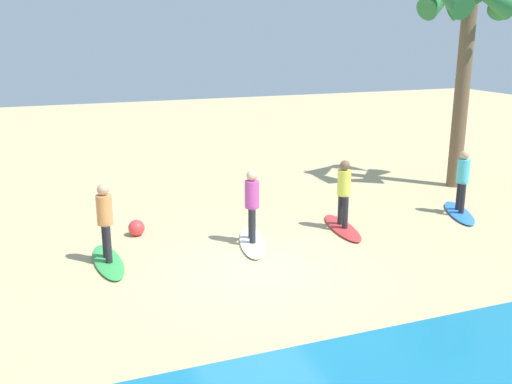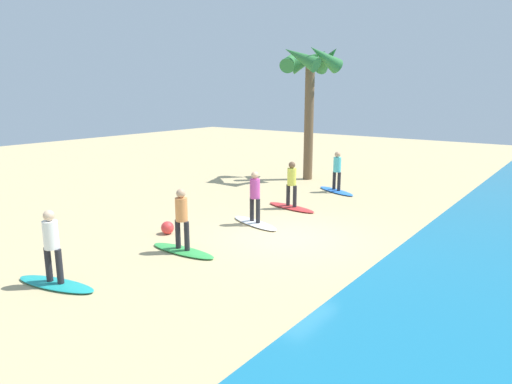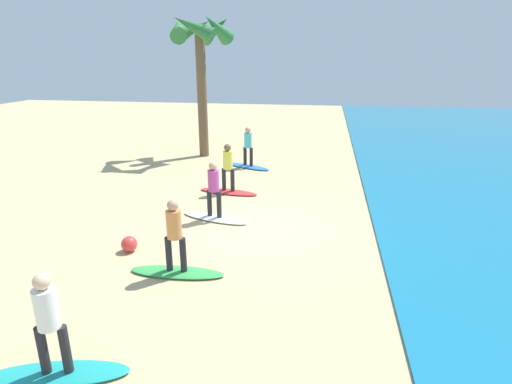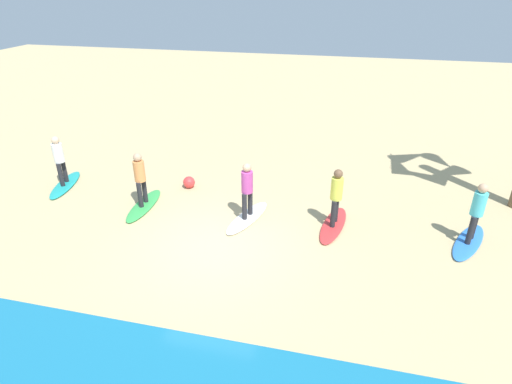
{
  "view_description": "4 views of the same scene",
  "coord_description": "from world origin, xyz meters",
  "views": [
    {
      "loc": [
        3.97,
        10.22,
        4.73
      ],
      "look_at": [
        -0.56,
        -1.61,
        1.2
      ],
      "focal_mm": 40.99,
      "sensor_mm": 36.0,
      "label": 1
    },
    {
      "loc": [
        10.87,
        6.93,
        4.21
      ],
      "look_at": [
        -0.85,
        -1.79,
        0.96
      ],
      "focal_mm": 32.05,
      "sensor_mm": 36.0,
      "label": 2
    },
    {
      "loc": [
        10.41,
        1.53,
        4.56
      ],
      "look_at": [
        -0.74,
        -0.35,
        0.8
      ],
      "focal_mm": 28.94,
      "sensor_mm": 36.0,
      "label": 3
    },
    {
      "loc": [
        -3.06,
        8.56,
        6.22
      ],
      "look_at": [
        -0.74,
        -1.29,
        1.02
      ],
      "focal_mm": 29.6,
      "sensor_mm": 36.0,
      "label": 4
    }
  ],
  "objects": [
    {
      "name": "beach_ball",
      "position": [
        1.93,
        -3.04,
        0.19
      ],
      "size": [
        0.39,
        0.39,
        0.39
      ],
      "primitive_type": "sphere",
      "color": "#E53838",
      "rests_on": "ground"
    },
    {
      "name": "surfboard_blue",
      "position": [
        -6.35,
        -1.64,
        0.04
      ],
      "size": [
        1.38,
        2.14,
        0.09
      ],
      "primitive_type": "ellipsoid",
      "rotation": [
        0.0,
        0.0,
        1.14
      ],
      "color": "blue",
      "rests_on": "ground"
    },
    {
      "name": "surfboard_teal",
      "position": [
        5.99,
        -2.21,
        0.04
      ],
      "size": [
        1.03,
        2.17,
        0.09
      ],
      "primitive_type": "ellipsoid",
      "rotation": [
        0.0,
        0.0,
        1.81
      ],
      "color": "teal",
      "rests_on": "ground"
    },
    {
      "name": "surfboard_green",
      "position": [
        2.79,
        -1.51,
        0.04
      ],
      "size": [
        0.64,
        2.12,
        0.09
      ],
      "primitive_type": "ellipsoid",
      "rotation": [
        0.0,
        0.0,
        1.61
      ],
      "color": "green",
      "rests_on": "ground"
    },
    {
      "name": "palm_tree",
      "position": [
        -8.16,
        -4.11,
        5.11
      ],
      "size": [
        2.88,
        3.03,
        6.38
      ],
      "color": "brown",
      "rests_on": "ground"
    },
    {
      "name": "surfer_red",
      "position": [
        -2.86,
        -1.69,
        1.04
      ],
      "size": [
        0.32,
        0.46,
        1.64
      ],
      "color": "#232328",
      "rests_on": "surfboard_red"
    },
    {
      "name": "surfer_teal",
      "position": [
        5.99,
        -2.21,
        1.04
      ],
      "size": [
        0.32,
        0.45,
        1.64
      ],
      "color": "#232328",
      "rests_on": "surfboard_teal"
    },
    {
      "name": "surfer_blue",
      "position": [
        -6.35,
        -1.64,
        1.04
      ],
      "size": [
        0.32,
        0.43,
        1.64
      ],
      "color": "#232328",
      "rests_on": "surfboard_blue"
    },
    {
      "name": "surfboard_white",
      "position": [
        -0.43,
        -1.53,
        0.04
      ],
      "size": [
        1.11,
        2.17,
        0.09
      ],
      "primitive_type": "ellipsoid",
      "rotation": [
        0.0,
        0.0,
        1.3
      ],
      "color": "white",
      "rests_on": "ground"
    },
    {
      "name": "ground_plane",
      "position": [
        0.0,
        0.0,
        0.0
      ],
      "size": [
        60.0,
        60.0,
        0.0
      ],
      "primitive_type": "plane",
      "color": "tan"
    },
    {
      "name": "surfboard_red",
      "position": [
        -2.86,
        -1.69,
        0.04
      ],
      "size": [
        0.88,
        2.16,
        0.09
      ],
      "primitive_type": "ellipsoid",
      "rotation": [
        0.0,
        0.0,
        1.41
      ],
      "color": "red",
      "rests_on": "ground"
    },
    {
      "name": "surfer_green",
      "position": [
        2.79,
        -1.51,
        1.04
      ],
      "size": [
        0.32,
        0.46,
        1.64
      ],
      "color": "#232328",
      "rests_on": "surfboard_green"
    },
    {
      "name": "surfer_white",
      "position": [
        -0.43,
        -1.53,
        1.04
      ],
      "size": [
        0.32,
        0.45,
        1.64
      ],
      "color": "#232328",
      "rests_on": "surfboard_white"
    }
  ]
}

